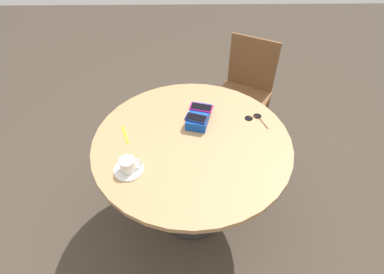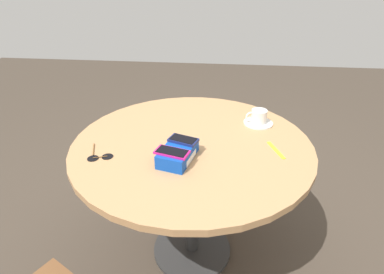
{
  "view_description": "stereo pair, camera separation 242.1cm",
  "coord_description": "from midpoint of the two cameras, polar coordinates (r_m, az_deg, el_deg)",
  "views": [
    {
      "loc": [
        1.18,
        -0.02,
        1.88
      ],
      "look_at": [
        0.0,
        0.0,
        0.75
      ],
      "focal_mm": 28.0,
      "sensor_mm": 36.0,
      "label": 1
    },
    {
      "loc": [
        -1.19,
        -0.13,
        1.41
      ],
      "look_at": [
        0.0,
        0.0,
        0.75
      ],
      "focal_mm": 28.0,
      "sensor_mm": 36.0,
      "label": 2
    }
  ],
  "objects": [
    {
      "name": "sunglasses",
      "position": [
        1.04,
        -53.82,
        -56.42
      ],
      "size": [
        0.14,
        0.12,
        0.01
      ],
      "color": "black",
      "rests_on": "round_table"
    },
    {
      "name": "saucer",
      "position": [
        0.97,
        23.63,
        -46.58
      ],
      "size": [
        0.15,
        0.15,
        0.01
      ],
      "primitive_type": "cylinder",
      "color": "silver",
      "rests_on": "round_table"
    },
    {
      "name": "phone_magenta",
      "position": [
        0.89,
        -30.53,
        -70.53
      ],
      "size": [
        0.1,
        0.15,
        0.01
      ],
      "color": "#D11975",
      "rests_on": "phone_box"
    },
    {
      "name": "lanyard_strap",
      "position": [
        0.97,
        37.52,
        -59.86
      ],
      "size": [
        0.14,
        0.06,
        0.0
      ],
      "primitive_type": "cube",
      "rotation": [
        0.0,
        0.0,
        0.35
      ],
      "color": "yellow",
      "rests_on": "round_table"
    },
    {
      "name": "ground_plane",
      "position": [
        1.65,
        -5.05,
        -60.36
      ],
      "size": [
        8.0,
        8.0,
        0.0
      ],
      "primitive_type": "plane",
      "color": "#42382D"
    },
    {
      "name": "phone_box",
      "position": [
        0.91,
        -22.63,
        -68.29
      ],
      "size": [
        0.22,
        0.16,
        0.06
      ],
      "color": "#0F42AD",
      "rests_on": "round_table"
    },
    {
      "name": "phone_navy",
      "position": [
        0.87,
        -17.84,
        -65.92
      ],
      "size": [
        0.1,
        0.14,
        0.01
      ],
      "color": "navy",
      "rests_on": "phone_box"
    },
    {
      "name": "coffee_cup",
      "position": [
        0.94,
        24.12,
        -45.97
      ],
      "size": [
        0.08,
        0.11,
        0.07
      ],
      "color": "silver",
      "rests_on": "saucer"
    },
    {
      "name": "round_table",
      "position": [
        1.03,
        -8.01,
        -59.9
      ],
      "size": [
        1.1,
        1.1,
        0.73
      ],
      "color": "#2D2D2D",
      "rests_on": "ground_plane"
    }
  ]
}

